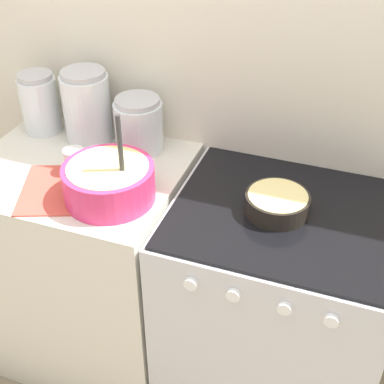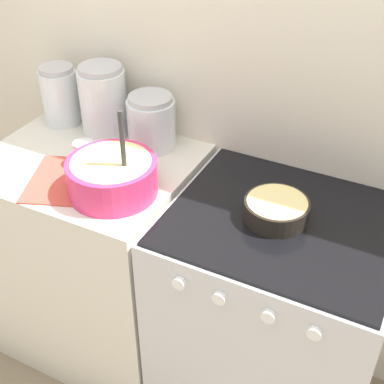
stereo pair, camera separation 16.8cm
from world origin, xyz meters
The scene contains 11 objects.
wall_back centered at (0.00, 0.65, 1.20)m, with size 4.49×0.05×2.40m.
countertop_cabinet centered at (-0.37, 0.31, 0.47)m, with size 0.75×0.63×0.94m.
stove centered at (0.38, 0.31, 0.47)m, with size 0.73×0.64×0.94m.
mixing_bowl centered at (-0.17, 0.19, 1.01)m, with size 0.29×0.29×0.31m.
baking_pan centered at (0.35, 0.30, 0.97)m, with size 0.20×0.20×0.07m.
storage_jar_left centered at (-0.63, 0.52, 1.04)m, with size 0.14×0.14×0.23m.
storage_jar_middle centered at (-0.42, 0.52, 1.06)m, with size 0.18×0.18×0.28m.
storage_jar_right centered at (-0.21, 0.52, 1.03)m, with size 0.18×0.18×0.20m.
tin_can centered at (-0.35, 0.29, 0.99)m, with size 0.07×0.07×0.09m.
recipe_page centered at (-0.36, 0.17, 0.94)m, with size 0.32×0.35×0.01m.
measuring_spoon centered at (-0.16, 0.10, 0.96)m, with size 0.12×0.04×0.04m.
Camera 1 is at (0.55, -1.04, 1.97)m, focal length 50.00 mm.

